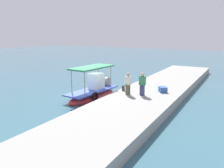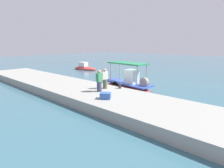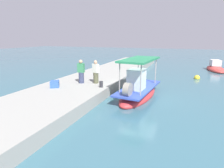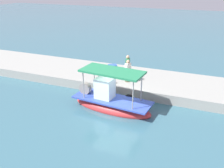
{
  "view_description": "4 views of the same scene",
  "coord_description": "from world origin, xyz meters",
  "px_view_note": "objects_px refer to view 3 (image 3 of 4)",
  "views": [
    {
      "loc": [
        -15.35,
        -10.61,
        5.34
      ],
      "look_at": [
        0.97,
        -1.46,
        1.2
      ],
      "focal_mm": 37.66,
      "sensor_mm": 36.0,
      "label": 1
    },
    {
      "loc": [
        10.46,
        -13.76,
        4.35
      ],
      "look_at": [
        0.69,
        -2.75,
        1.05
      ],
      "focal_mm": 28.74,
      "sensor_mm": 36.0,
      "label": 2
    },
    {
      "loc": [
        12.27,
        2.79,
        3.96
      ],
      "look_at": [
        0.58,
        -1.83,
        0.82
      ],
      "focal_mm": 29.88,
      "sensor_mm": 36.0,
      "label": 3
    },
    {
      "loc": [
        -5.26,
        13.63,
        7.85
      ],
      "look_at": [
        1.02,
        -1.89,
        0.88
      ],
      "focal_mm": 40.84,
      "sensor_mm": 36.0,
      "label": 4
    }
  ],
  "objects_px": {
    "moored_boat_near": "(216,68)",
    "fisherman_near_bollard": "(81,73)",
    "mooring_bollard": "(101,84)",
    "cargo_crate": "(55,84)",
    "main_fishing_boat": "(138,90)",
    "fisherman_by_crate": "(96,73)",
    "marker_buoy": "(197,78)"
  },
  "relations": [
    {
      "from": "fisherman_near_bollard",
      "to": "mooring_bollard",
      "type": "xyz_separation_m",
      "value": [
        0.57,
        1.86,
        -0.57
      ]
    },
    {
      "from": "mooring_bollard",
      "to": "fisherman_near_bollard",
      "type": "bearing_deg",
      "value": -107.03
    },
    {
      "from": "fisherman_by_crate",
      "to": "marker_buoy",
      "type": "height_order",
      "value": "fisherman_by_crate"
    },
    {
      "from": "fisherman_near_bollard",
      "to": "fisherman_by_crate",
      "type": "height_order",
      "value": "fisherman_near_bollard"
    },
    {
      "from": "fisherman_by_crate",
      "to": "moored_boat_near",
      "type": "relative_size",
      "value": 0.34
    },
    {
      "from": "cargo_crate",
      "to": "moored_boat_near",
      "type": "relative_size",
      "value": 0.14
    },
    {
      "from": "fisherman_near_bollard",
      "to": "fisherman_by_crate",
      "type": "relative_size",
      "value": 1.02
    },
    {
      "from": "marker_buoy",
      "to": "mooring_bollard",
      "type": "bearing_deg",
      "value": -36.08
    },
    {
      "from": "mooring_bollard",
      "to": "moored_boat_near",
      "type": "xyz_separation_m",
      "value": [
        -14.91,
        8.69,
        -0.66
      ]
    },
    {
      "from": "mooring_bollard",
      "to": "marker_buoy",
      "type": "relative_size",
      "value": 0.76
    },
    {
      "from": "fisherman_by_crate",
      "to": "moored_boat_near",
      "type": "height_order",
      "value": "fisherman_by_crate"
    },
    {
      "from": "cargo_crate",
      "to": "marker_buoy",
      "type": "bearing_deg",
      "value": 136.65
    },
    {
      "from": "fisherman_by_crate",
      "to": "marker_buoy",
      "type": "xyz_separation_m",
      "value": [
        -7.78,
        7.19,
        -1.35
      ]
    },
    {
      "from": "cargo_crate",
      "to": "mooring_bollard",
      "type": "bearing_deg",
      "value": 110.92
    },
    {
      "from": "fisherman_near_bollard",
      "to": "fisherman_by_crate",
      "type": "xyz_separation_m",
      "value": [
        -0.36,
        1.01,
        -0.02
      ]
    },
    {
      "from": "moored_boat_near",
      "to": "cargo_crate",
      "type": "bearing_deg",
      "value": -35.94
    },
    {
      "from": "fisherman_by_crate",
      "to": "cargo_crate",
      "type": "bearing_deg",
      "value": -45.52
    },
    {
      "from": "marker_buoy",
      "to": "fisherman_near_bollard",
      "type": "bearing_deg",
      "value": -45.22
    },
    {
      "from": "fisherman_by_crate",
      "to": "moored_boat_near",
      "type": "xyz_separation_m",
      "value": [
        -13.98,
        9.54,
        -1.21
      ]
    },
    {
      "from": "fisherman_by_crate",
      "to": "mooring_bollard",
      "type": "bearing_deg",
      "value": 42.4
    },
    {
      "from": "mooring_bollard",
      "to": "moored_boat_near",
      "type": "height_order",
      "value": "moored_boat_near"
    },
    {
      "from": "main_fishing_boat",
      "to": "fisherman_near_bollard",
      "type": "height_order",
      "value": "main_fishing_boat"
    },
    {
      "from": "mooring_bollard",
      "to": "moored_boat_near",
      "type": "relative_size",
      "value": 0.09
    },
    {
      "from": "fisherman_near_bollard",
      "to": "cargo_crate",
      "type": "bearing_deg",
      "value": -32.46
    },
    {
      "from": "marker_buoy",
      "to": "fisherman_by_crate",
      "type": "bearing_deg",
      "value": -42.75
    },
    {
      "from": "fisherman_by_crate",
      "to": "cargo_crate",
      "type": "distance_m",
      "value": 2.98
    },
    {
      "from": "cargo_crate",
      "to": "moored_boat_near",
      "type": "distance_m",
      "value": 19.81
    },
    {
      "from": "fisherman_by_crate",
      "to": "mooring_bollard",
      "type": "relative_size",
      "value": 4.01
    },
    {
      "from": "main_fishing_boat",
      "to": "fisherman_by_crate",
      "type": "relative_size",
      "value": 3.25
    },
    {
      "from": "moored_boat_near",
      "to": "fisherman_near_bollard",
      "type": "bearing_deg",
      "value": -36.34
    },
    {
      "from": "mooring_bollard",
      "to": "cargo_crate",
      "type": "bearing_deg",
      "value": -69.08
    },
    {
      "from": "main_fishing_boat",
      "to": "cargo_crate",
      "type": "relative_size",
      "value": 7.8
    }
  ]
}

